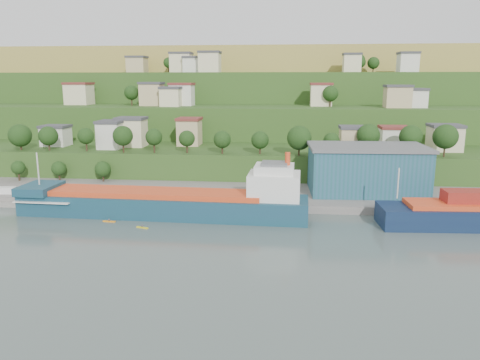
# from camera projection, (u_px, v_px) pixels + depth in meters

# --- Properties ---
(ground) EXTENTS (500.00, 500.00, 0.00)m
(ground) POSITION_uv_depth(u_px,v_px,m) (194.00, 230.00, 101.87)
(ground) COLOR #404E48
(ground) RESTS_ON ground
(quay) EXTENTS (220.00, 26.00, 4.00)m
(quay) POSITION_uv_depth(u_px,v_px,m) (286.00, 200.00, 127.17)
(quay) COLOR slate
(quay) RESTS_ON ground
(pebble_beach) EXTENTS (40.00, 18.00, 2.40)m
(pebble_beach) POSITION_uv_depth(u_px,v_px,m) (13.00, 199.00, 128.60)
(pebble_beach) COLOR slate
(pebble_beach) RESTS_ON ground
(hillside) EXTENTS (360.00, 211.31, 96.00)m
(hillside) POSITION_uv_depth(u_px,v_px,m) (252.00, 137.00, 265.99)
(hillside) COLOR #284719
(hillside) RESTS_ON ground
(cargo_ship_near) EXTENTS (69.52, 13.14, 17.79)m
(cargo_ship_near) POSITION_uv_depth(u_px,v_px,m) (172.00, 204.00, 111.91)
(cargo_ship_near) COLOR #14414D
(cargo_ship_near) RESTS_ON ground
(warehouse) EXTENTS (31.68, 20.14, 12.80)m
(warehouse) POSITION_uv_depth(u_px,v_px,m) (366.00, 169.00, 126.24)
(warehouse) COLOR #1F545D
(warehouse) RESTS_ON quay
(caravan) EXTENTS (5.67, 2.87, 2.55)m
(caravan) POSITION_uv_depth(u_px,v_px,m) (5.00, 192.00, 125.81)
(caravan) COLOR white
(caravan) RESTS_ON pebble_beach
(dinghy) EXTENTS (4.34, 3.07, 0.81)m
(dinghy) POSITION_uv_depth(u_px,v_px,m) (60.00, 194.00, 126.65)
(dinghy) COLOR silver
(dinghy) RESTS_ON pebble_beach
(kayak_orange) EXTENTS (3.02, 0.82, 0.74)m
(kayak_orange) POSITION_uv_depth(u_px,v_px,m) (109.00, 221.00, 107.50)
(kayak_orange) COLOR orange
(kayak_orange) RESTS_ON ground
(kayak_yellow) EXTENTS (2.89, 1.35, 0.72)m
(kayak_yellow) POSITION_uv_depth(u_px,v_px,m) (142.00, 227.00, 103.03)
(kayak_yellow) COLOR yellow
(kayak_yellow) RESTS_ON ground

